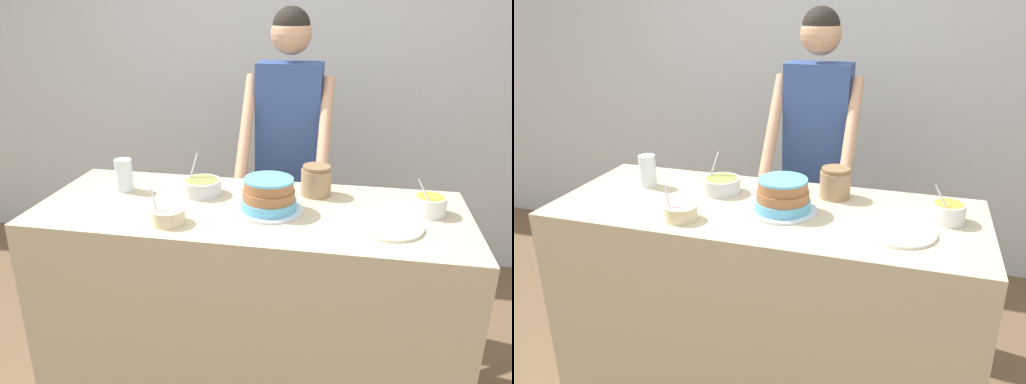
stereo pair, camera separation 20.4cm
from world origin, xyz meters
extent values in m
cube|color=silver|center=(0.00, 1.87, 1.30)|extent=(10.00, 0.05, 2.60)
cube|color=#C6B793|center=(0.00, 0.36, 0.48)|extent=(1.82, 0.71, 0.95)
cylinder|color=#2D2D38|center=(-0.01, 1.07, 0.42)|extent=(0.10, 0.10, 0.84)
cylinder|color=#2D2D38|center=(0.15, 1.07, 0.42)|extent=(0.10, 0.10, 0.84)
cube|color=#334C8C|center=(0.07, 1.07, 1.16)|extent=(0.34, 0.19, 0.63)
cylinder|color=tan|center=(-0.13, 0.90, 1.15)|extent=(0.06, 0.39, 0.53)
cylinder|color=tan|center=(0.27, 0.90, 1.15)|extent=(0.06, 0.39, 0.53)
sphere|color=tan|center=(0.07, 1.07, 1.61)|extent=(0.21, 0.21, 0.21)
sphere|color=black|center=(0.07, 1.07, 1.65)|extent=(0.19, 0.19, 0.19)
cylinder|color=silver|center=(0.08, 0.34, 0.96)|extent=(0.29, 0.29, 0.01)
cylinder|color=#60B7E0|center=(0.08, 0.34, 0.98)|extent=(0.23, 0.23, 0.04)
cylinder|color=#9E663D|center=(0.08, 0.34, 1.02)|extent=(0.22, 0.22, 0.04)
cylinder|color=#9E663D|center=(0.08, 0.34, 1.06)|extent=(0.20, 0.20, 0.04)
cylinder|color=#60B7E0|center=(0.08, 0.34, 1.09)|extent=(0.20, 0.20, 0.01)
cylinder|color=beige|center=(-0.28, 0.14, 0.98)|extent=(0.13, 0.13, 0.06)
cylinder|color=pink|center=(-0.28, 0.14, 1.00)|extent=(0.11, 0.11, 0.01)
cylinder|color=silver|center=(-0.32, 0.11, 1.03)|extent=(0.06, 0.07, 0.14)
cylinder|color=silver|center=(-0.24, 0.47, 0.98)|extent=(0.17, 0.17, 0.07)
cylinder|color=olive|center=(-0.24, 0.47, 1.01)|extent=(0.15, 0.15, 0.01)
cylinder|color=silver|center=(-0.30, 0.49, 1.04)|extent=(0.05, 0.08, 0.17)
cylinder|color=white|center=(0.74, 0.42, 0.99)|extent=(0.13, 0.13, 0.08)
cylinder|color=#EF9938|center=(0.74, 0.42, 1.02)|extent=(0.12, 0.12, 0.01)
cylinder|color=silver|center=(0.72, 0.38, 1.03)|extent=(0.09, 0.04, 0.15)
cylinder|color=silver|center=(-0.61, 0.45, 1.02)|extent=(0.08, 0.08, 0.15)
cylinder|color=white|center=(0.56, 0.26, 0.96)|extent=(0.27, 0.27, 0.01)
cylinder|color=#9E7F5B|center=(0.26, 0.56, 1.01)|extent=(0.14, 0.14, 0.12)
cylinder|color=olive|center=(0.26, 0.56, 1.08)|extent=(0.12, 0.12, 0.02)
camera|label=1|loc=(0.39, -1.56, 1.77)|focal=35.00mm
camera|label=2|loc=(0.59, -1.51, 1.77)|focal=35.00mm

